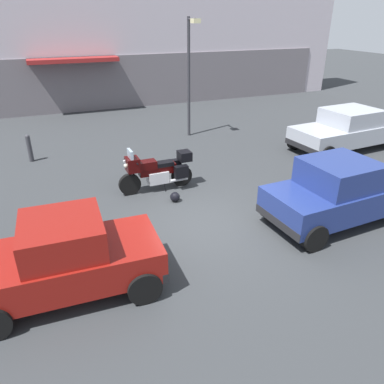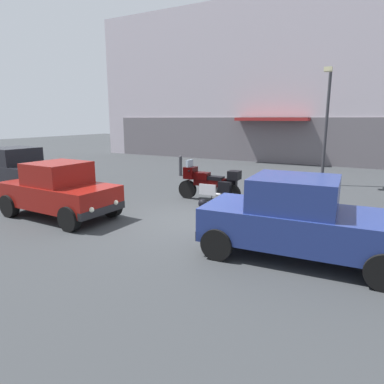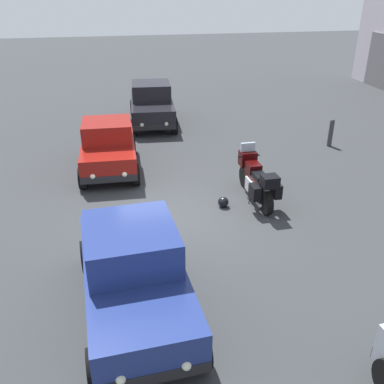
# 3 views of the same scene
# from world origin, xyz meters

# --- Properties ---
(ground_plane) EXTENTS (80.00, 80.00, 0.00)m
(ground_plane) POSITION_xyz_m (0.00, 0.00, 0.00)
(ground_plane) COLOR #2D3033
(motorcycle) EXTENTS (2.26, 0.77, 1.36)m
(motorcycle) POSITION_xyz_m (-0.51, 2.39, 0.62)
(motorcycle) COLOR black
(motorcycle) RESTS_ON ground
(helmet) EXTENTS (0.28, 0.28, 0.28)m
(helmet) POSITION_xyz_m (-0.31, 1.45, 0.14)
(helmet) COLOR black
(helmet) RESTS_ON ground
(car_hatchback_near) EXTENTS (3.96, 2.03, 1.64)m
(car_hatchback_near) POSITION_xyz_m (-7.98, 0.51, 0.81)
(car_hatchback_near) COLOR black
(car_hatchback_near) RESTS_ON ground
(car_compact_side) EXTENTS (3.52, 1.81, 1.56)m
(car_compact_side) POSITION_xyz_m (-3.41, -1.36, 0.77)
(car_compact_side) COLOR maroon
(car_compact_side) RESTS_ON ground
(car_wagon_end) EXTENTS (3.95, 1.98, 1.64)m
(car_wagon_end) POSITION_xyz_m (3.10, -1.11, 0.81)
(car_wagon_end) COLOR navy
(car_wagon_end) RESTS_ON ground
(bollard_curbside) EXTENTS (0.16, 0.16, 0.99)m
(bollard_curbside) POSITION_xyz_m (-4.00, 6.38, 0.52)
(bollard_curbside) COLOR #333338
(bollard_curbside) RESTS_ON ground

